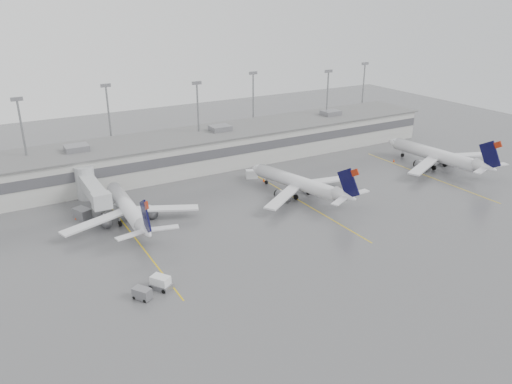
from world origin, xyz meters
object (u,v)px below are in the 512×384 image
jet_mid_left (129,209)px  baggage_tug (161,284)px  jet_far_right (439,155)px  jet_mid_right (301,183)px

jet_mid_left → baggage_tug: (-2.78, -24.45, -2.13)m
jet_far_right → baggage_tug: bearing=-171.8°
jet_far_right → baggage_tug: jet_far_right is taller
jet_mid_left → jet_mid_right: bearing=-6.0°
jet_mid_left → baggage_tug: bearing=-94.5°
jet_mid_left → jet_far_right: jet_far_right is taller
jet_mid_left → jet_far_right: size_ratio=0.91×
jet_mid_left → jet_mid_right: jet_mid_right is taller
jet_mid_left → jet_mid_right: size_ratio=1.00×
jet_mid_left → baggage_tug: 24.70m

